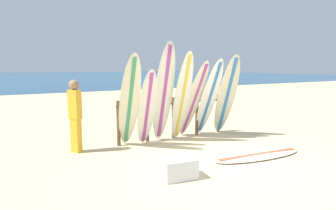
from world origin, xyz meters
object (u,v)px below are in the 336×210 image
at_px(surfboard_leaning_far_left, 130,102).
at_px(surfboard_leaning_left, 147,108).
at_px(surfboard_rack, 173,113).
at_px(surfboard_lying_on_sand, 258,155).
at_px(surfboard_leaning_far_right, 227,95).
at_px(surfboard_leaning_center, 182,97).
at_px(surfboard_leaning_right, 209,98).
at_px(surfboard_leaning_center_left, 164,93).
at_px(beachgoer_standing, 75,113).
at_px(cooler_box, 179,168).
at_px(small_boat_offshore, 128,79).
at_px(surfboard_leaning_center_right, 194,100).

bearing_deg(surfboard_leaning_far_left, surfboard_leaning_left, 4.02).
xyz_separation_m(surfboard_rack, surfboard_lying_on_sand, (0.78, -2.36, -0.67)).
relative_size(surfboard_leaning_left, surfboard_leaning_far_right, 0.83).
bearing_deg(surfboard_rack, surfboard_leaning_center, -87.94).
bearing_deg(surfboard_leaning_right, surfboard_leaning_far_right, -12.42).
height_order(surfboard_leaning_center_left, surfboard_leaning_right, surfboard_leaning_center_left).
relative_size(surfboard_leaning_center_left, surfboard_leaning_far_right, 1.12).
height_order(surfboard_leaning_center, beachgoer_standing, surfboard_leaning_center).
height_order(surfboard_leaning_far_right, cooler_box, surfboard_leaning_far_right).
height_order(surfboard_leaning_right, surfboard_leaning_far_right, surfboard_leaning_far_right).
bearing_deg(surfboard_leaning_far_right, beachgoer_standing, 174.13).
bearing_deg(beachgoer_standing, surfboard_leaning_center, -8.73).
relative_size(surfboard_rack, surfboard_leaning_center_left, 1.26).
bearing_deg(surfboard_rack, surfboard_leaning_far_right, -16.49).
height_order(surfboard_leaning_right, cooler_box, surfboard_leaning_right).
height_order(surfboard_rack, surfboard_lying_on_sand, surfboard_rack).
bearing_deg(small_boat_offshore, surfboard_lying_on_sand, -106.56).
bearing_deg(surfboard_leaning_center, beachgoer_standing, 171.27).
relative_size(surfboard_leaning_far_left, surfboard_lying_on_sand, 1.01).
height_order(surfboard_leaning_far_left, surfboard_lying_on_sand, surfboard_leaning_far_left).
height_order(surfboard_leaning_center_left, surfboard_leaning_center_right, surfboard_leaning_center_left).
xyz_separation_m(surfboard_rack, surfboard_leaning_center_right, (0.49, -0.26, 0.37)).
relative_size(surfboard_lying_on_sand, beachgoer_standing, 1.34).
bearing_deg(surfboard_leaning_center_right, surfboard_leaning_far_left, -175.95).
bearing_deg(surfboard_leaning_right, surfboard_leaning_far_left, -178.29).
bearing_deg(surfboard_leaning_center, small_boat_offshore, 71.21).
relative_size(surfboard_rack, surfboard_leaning_center, 1.38).
bearing_deg(surfboard_leaning_left, surfboard_leaning_center_right, 4.06).
distance_m(surfboard_leaning_center_right, cooler_box, 3.05).
relative_size(surfboard_leaning_left, surfboard_leaning_right, 0.88).
bearing_deg(surfboard_leaning_center, surfboard_leaning_left, 176.44).
bearing_deg(beachgoer_standing, surfboard_leaning_left, -11.76).
distance_m(surfboard_leaning_center, surfboard_leaning_right, 0.96).
distance_m(surfboard_leaning_right, surfboard_leaning_far_right, 0.56).
height_order(surfboard_leaning_center, small_boat_offshore, surfboard_leaning_center).
height_order(surfboard_leaning_left, surfboard_leaning_right, surfboard_leaning_right).
bearing_deg(surfboard_rack, surfboard_leaning_far_left, -164.49).
bearing_deg(surfboard_leaning_far_right, surfboard_leaning_left, 178.14).
bearing_deg(beachgoer_standing, surfboard_leaning_far_left, -17.65).
height_order(surfboard_leaning_center_right, surfboard_leaning_far_right, surfboard_leaning_far_right).
relative_size(surfboard_leaning_far_left, surfboard_leaning_center_left, 0.88).
xyz_separation_m(surfboard_rack, surfboard_leaning_center, (0.02, -0.43, 0.49)).
height_order(surfboard_leaning_far_left, surfboard_leaning_center_right, surfboard_leaning_far_left).
distance_m(surfboard_leaning_center_left, surfboard_leaning_center_right, 0.97).
relative_size(surfboard_leaning_left, small_boat_offshore, 0.62).
bearing_deg(surfboard_rack, small_boat_offshore, 70.94).
bearing_deg(cooler_box, surfboard_leaning_left, 87.58).
relative_size(surfboard_leaning_left, surfboard_leaning_center, 0.81).
xyz_separation_m(beachgoer_standing, small_boat_offshore, (13.33, 31.00, -0.67)).
relative_size(surfboard_leaning_right, cooler_box, 3.67).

